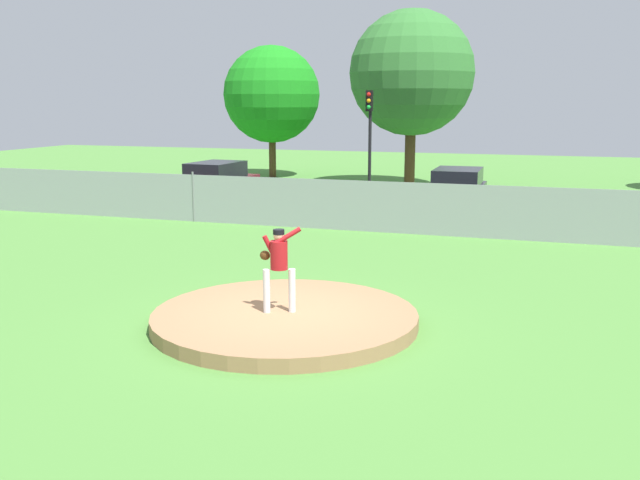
% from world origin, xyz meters
% --- Properties ---
extents(ground_plane, '(80.00, 80.00, 0.00)m').
position_xyz_m(ground_plane, '(0.00, 6.00, 0.00)').
color(ground_plane, '#4C8438').
extents(asphalt_strip, '(44.00, 7.00, 0.01)m').
position_xyz_m(asphalt_strip, '(0.00, 14.50, 0.00)').
color(asphalt_strip, '#2B2B2D').
rests_on(asphalt_strip, ground_plane).
extents(pitchers_mound, '(4.98, 4.98, 0.26)m').
position_xyz_m(pitchers_mound, '(0.00, 0.00, 0.13)').
color(pitchers_mound, '#99704C').
rests_on(pitchers_mound, ground_plane).
extents(pitcher_youth, '(0.82, 0.32, 1.63)m').
position_xyz_m(pitcher_youth, '(-0.10, -0.04, 1.23)').
color(pitcher_youth, silver).
rests_on(pitcher_youth, pitchers_mound).
extents(baseball, '(0.07, 0.07, 0.07)m').
position_xyz_m(baseball, '(-0.14, 0.82, 0.30)').
color(baseball, white).
rests_on(baseball, pitchers_mound).
extents(chainlink_fence, '(36.30, 0.07, 1.74)m').
position_xyz_m(chainlink_fence, '(0.00, 10.00, 0.82)').
color(chainlink_fence, gray).
rests_on(chainlink_fence, ground_plane).
extents(parked_car_charcoal, '(1.89, 4.26, 1.70)m').
position_xyz_m(parked_car_charcoal, '(1.25, 14.46, 0.81)').
color(parked_car_charcoal, '#232328').
rests_on(parked_car_charcoal, ground_plane).
extents(parked_car_burgundy, '(2.14, 4.50, 1.67)m').
position_xyz_m(parked_car_burgundy, '(-8.64, 14.57, 0.80)').
color(parked_car_burgundy, maroon).
rests_on(parked_car_burgundy, ground_plane).
extents(traffic_cone_orange, '(0.40, 0.40, 0.55)m').
position_xyz_m(traffic_cone_orange, '(-3.12, 15.57, 0.26)').
color(traffic_cone_orange, orange).
rests_on(traffic_cone_orange, asphalt_strip).
extents(traffic_light_near, '(0.28, 0.46, 4.59)m').
position_xyz_m(traffic_light_near, '(-3.15, 18.52, 3.15)').
color(traffic_light_near, black).
rests_on(traffic_light_near, ground_plane).
extents(tree_broad_left, '(5.23, 5.23, 7.10)m').
position_xyz_m(tree_broad_left, '(-10.23, 24.72, 4.48)').
color(tree_broad_left, '#4C331E').
rests_on(tree_broad_left, ground_plane).
extents(tree_bushy_near, '(5.96, 5.96, 8.43)m').
position_xyz_m(tree_bushy_near, '(-2.13, 22.51, 5.44)').
color(tree_bushy_near, '#4C331E').
rests_on(tree_bushy_near, ground_plane).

